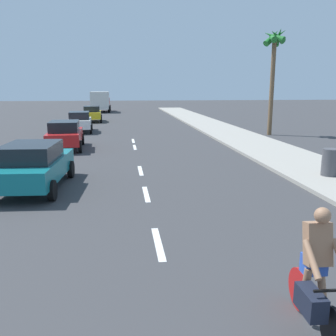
# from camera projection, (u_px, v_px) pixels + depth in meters

# --- Properties ---
(ground_plane) EXTENTS (160.00, 160.00, 0.00)m
(ground_plane) POSITION_uv_depth(u_px,v_px,m) (137.00, 155.00, 19.03)
(ground_plane) COLOR #38383A
(sidewalk_strip) EXTENTS (3.60, 80.00, 0.14)m
(sidewalk_strip) POSITION_uv_depth(u_px,v_px,m) (257.00, 145.00, 21.83)
(sidewalk_strip) COLOR #9E998E
(sidewalk_strip) RESTS_ON ground
(lane_stripe_2) EXTENTS (0.16, 1.80, 0.01)m
(lane_stripe_2) POSITION_uv_depth(u_px,v_px,m) (158.00, 243.00, 8.21)
(lane_stripe_2) COLOR white
(lane_stripe_2) RESTS_ON ground
(lane_stripe_3) EXTENTS (0.16, 1.80, 0.01)m
(lane_stripe_3) POSITION_uv_depth(u_px,v_px,m) (146.00, 194.00, 12.01)
(lane_stripe_3) COLOR white
(lane_stripe_3) RESTS_ON ground
(lane_stripe_4) EXTENTS (0.16, 1.80, 0.01)m
(lane_stripe_4) POSITION_uv_depth(u_px,v_px,m) (140.00, 171.00, 15.39)
(lane_stripe_4) COLOR white
(lane_stripe_4) RESTS_ON ground
(lane_stripe_5) EXTENTS (0.16, 1.80, 0.01)m
(lane_stripe_5) POSITION_uv_depth(u_px,v_px,m) (135.00, 147.00, 21.38)
(lane_stripe_5) COLOR white
(lane_stripe_5) RESTS_ON ground
(lane_stripe_6) EXTENTS (0.16, 1.80, 0.01)m
(lane_stripe_6) POSITION_uv_depth(u_px,v_px,m) (133.00, 141.00, 23.93)
(lane_stripe_6) COLOR white
(lane_stripe_6) RESTS_ON ground
(cyclist) EXTENTS (0.62, 1.71, 1.82)m
(cyclist) POSITION_uv_depth(u_px,v_px,m) (315.00, 278.00, 5.08)
(cyclist) COLOR black
(cyclist) RESTS_ON ground
(parked_car_teal) EXTENTS (2.24, 4.51, 1.57)m
(parked_car_teal) POSITION_uv_depth(u_px,v_px,m) (33.00, 164.00, 12.49)
(parked_car_teal) COLOR #14727A
(parked_car_teal) RESTS_ON ground
(parked_car_red) EXTENTS (2.08, 4.19, 1.57)m
(parked_car_red) POSITION_uv_depth(u_px,v_px,m) (65.00, 134.00, 20.63)
(parked_car_red) COLOR red
(parked_car_red) RESTS_ON ground
(parked_car_white) EXTENTS (2.04, 4.05, 1.57)m
(parked_car_white) POSITION_uv_depth(u_px,v_px,m) (80.00, 121.00, 28.51)
(parked_car_white) COLOR white
(parked_car_white) RESTS_ON ground
(parked_car_yellow) EXTENTS (2.03, 4.14, 1.57)m
(parked_car_yellow) POSITION_uv_depth(u_px,v_px,m) (92.00, 113.00, 37.06)
(parked_car_yellow) COLOR gold
(parked_car_yellow) RESTS_ON ground
(delivery_truck) EXTENTS (2.70, 6.25, 2.80)m
(delivery_truck) POSITION_uv_depth(u_px,v_px,m) (100.00, 101.00, 51.70)
(delivery_truck) COLOR maroon
(delivery_truck) RESTS_ON ground
(palm_tree_far) EXTENTS (1.76, 1.78, 7.51)m
(palm_tree_far) POSITION_uv_depth(u_px,v_px,m) (274.00, 51.00, 25.74)
(palm_tree_far) COLOR brown
(palm_tree_far) RESTS_ON ground
(trash_bin_far) EXTENTS (0.60, 0.60, 1.01)m
(trash_bin_far) POSITION_uv_depth(u_px,v_px,m) (330.00, 162.00, 13.84)
(trash_bin_far) COLOR #47474C
(trash_bin_far) RESTS_ON sidewalk_strip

